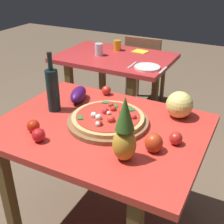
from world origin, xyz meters
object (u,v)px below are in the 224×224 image
tomato_near_board (176,138)px  drinking_glass_water (99,49)px  background_table (115,68)px  fork_utensil (132,65)px  display_table (101,140)px  tomato_at_corner (33,126)px  bell_pepper (154,143)px  eggplant (78,95)px  melon (179,105)px  napkin_folded (140,51)px  pineapple_left (125,133)px  pizza_board (108,121)px  dining_chair (145,68)px  knife_utensil (163,70)px  pizza (108,117)px  wine_bottle (53,89)px  tomato_beside_pepper (39,135)px  dinner_plate (147,67)px  drinking_glass_juice (117,45)px  tomato_by_bottle (106,90)px

tomato_near_board → drinking_glass_water: bearing=133.8°
background_table → fork_utensil: (0.26, -0.18, 0.12)m
display_table → tomato_at_corner: (-0.29, -0.22, 0.13)m
display_table → bell_pepper: bearing=-15.1°
eggplant → melon: bearing=7.9°
tomato_at_corner → napkin_folded: bearing=92.3°
pineapple_left → drinking_glass_water: pineapple_left is taller
pizza_board → background_table: bearing=115.1°
dining_chair → knife_utensil: dining_chair is taller
background_table → pizza_board: 1.29m
display_table → pizza: size_ratio=2.82×
drinking_glass_water → fork_utensil: drinking_glass_water is taller
pizza → wine_bottle: size_ratio=1.13×
pizza_board → bell_pepper: (0.32, -0.13, 0.03)m
eggplant → fork_utensil: 0.81m
tomato_beside_pepper → dinner_plate: bearing=86.2°
pizza_board → melon: (0.33, 0.26, 0.07)m
pizza → napkin_folded: pizza is taller
drinking_glass_water → dinner_plate: drinking_glass_water is taller
tomato_near_board → tomato_at_corner: bearing=-161.8°
pizza → drinking_glass_juice: 1.48m
bell_pepper → knife_utensil: size_ratio=0.55×
tomato_near_board → dinner_plate: bearing=118.5°
pizza → tomato_near_board: bearing=-3.5°
display_table → pizza_board: pizza_board is taller
knife_utensil → drinking_glass_juice: bearing=149.6°
display_table → pizza_board: size_ratio=2.51×
pizza → napkin_folded: (-0.39, 1.40, -0.04)m
pineapple_left → tomato_beside_pepper: 0.47m
bell_pepper → fork_utensil: bearing=118.6°
tomato_near_board → fork_utensil: size_ratio=0.38×
background_table → tomato_by_bottle: 0.90m
tomato_at_corner → knife_utensil: tomato_at_corner is taller
melon → drinking_glass_water: melon is taller
display_table → dinner_plate: bearing=96.5°
pineapple_left → tomato_by_bottle: 0.74m
pineapple_left → drinking_glass_juice: 1.81m
pizza_board → eggplant: eggplant is taller
dinner_plate → wine_bottle: bearing=-103.1°
eggplant → tomato_at_corner: size_ratio=2.87×
drinking_glass_juice → tomato_near_board: bearing=-53.6°
dining_chair → tomato_near_board: bearing=112.5°
background_table → drinking_glass_juice: 0.25m
melon → bell_pepper: size_ratio=1.60×
melon → drinking_glass_juice: 1.43m
tomato_beside_pepper → knife_utensil: size_ratio=0.39×
dining_chair → tomato_at_corner: size_ratio=12.19×
drinking_glass_water → knife_utensil: 0.70m
bell_pepper → eggplant: (-0.63, 0.31, 0.00)m
fork_utensil → dining_chair: bearing=103.0°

